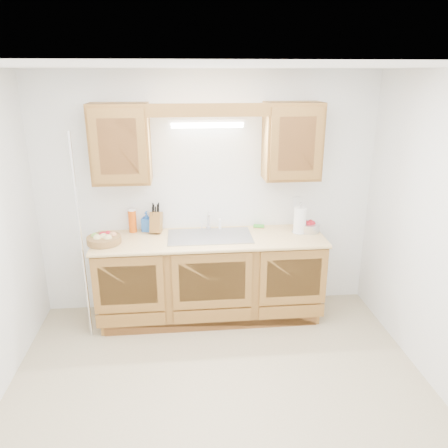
{
  "coord_description": "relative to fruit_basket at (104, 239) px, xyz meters",
  "views": [
    {
      "loc": [
        -0.26,
        -2.9,
        2.46
      ],
      "look_at": [
        0.11,
        0.85,
        1.15
      ],
      "focal_mm": 35.0,
      "sensor_mm": 36.0,
      "label": 1
    }
  ],
  "objects": [
    {
      "name": "valance",
      "position": [
        1.03,
        0.06,
        1.19
      ],
      "size": [
        2.2,
        0.05,
        0.12
      ],
      "primitive_type": "cube",
      "color": "olive",
      "rests_on": "room"
    },
    {
      "name": "countertop",
      "position": [
        1.03,
        0.06,
        -0.07
      ],
      "size": [
        2.3,
        0.63,
        0.04
      ],
      "primitive_type": "cube",
      "color": "#D7BA71",
      "rests_on": "base_cabinets"
    },
    {
      "name": "sink",
      "position": [
        1.03,
        0.08,
        -0.12
      ],
      "size": [
        0.84,
        0.46,
        0.36
      ],
      "color": "#9E9EA3",
      "rests_on": "countertop"
    },
    {
      "name": "outlet_plate",
      "position": [
        1.98,
        0.36,
        0.2
      ],
      "size": [
        0.08,
        0.01,
        0.12
      ],
      "primitive_type": "cube",
      "color": "white",
      "rests_on": "room"
    },
    {
      "name": "upper_cabinet_right",
      "position": [
        1.86,
        0.21,
        0.88
      ],
      "size": [
        0.55,
        0.33,
        0.75
      ],
      "primitive_type": "cube",
      "color": "olive",
      "rests_on": "room"
    },
    {
      "name": "soap_bottle",
      "position": [
        0.39,
        0.31,
        0.06
      ],
      "size": [
        0.11,
        0.12,
        0.21
      ],
      "primitive_type": "imported",
      "rotation": [
        0.0,
        0.0,
        -0.22
      ],
      "color": "#2258AD",
      "rests_on": "countertop"
    },
    {
      "name": "base_cabinets",
      "position": [
        1.03,
        0.07,
        -0.51
      ],
      "size": [
        2.2,
        0.6,
        0.86
      ],
      "primitive_type": "cube",
      "color": "olive",
      "rests_on": "ground"
    },
    {
      "name": "paper_towel",
      "position": [
        1.96,
        0.1,
        0.09
      ],
      "size": [
        0.16,
        0.16,
        0.32
      ],
      "rotation": [
        0.0,
        0.0,
        0.21
      ],
      "color": "silver",
      "rests_on": "countertop"
    },
    {
      "name": "apple_bowl",
      "position": [
        2.06,
        0.13,
        0.01
      ],
      "size": [
        0.26,
        0.26,
        0.12
      ],
      "rotation": [
        0.0,
        0.0,
        0.12
      ],
      "color": "silver",
      "rests_on": "countertop"
    },
    {
      "name": "room",
      "position": [
        1.03,
        -1.13,
        0.3
      ],
      "size": [
        3.52,
        3.5,
        2.5
      ],
      "color": "tan",
      "rests_on": "ground"
    },
    {
      "name": "upper_cabinet_left",
      "position": [
        0.2,
        0.21,
        0.88
      ],
      "size": [
        0.55,
        0.33,
        0.75
      ],
      "primitive_type": "cube",
      "color": "olive",
      "rests_on": "room"
    },
    {
      "name": "wire_shelf_pole",
      "position": [
        -0.17,
        -0.19,
        0.05
      ],
      "size": [
        0.03,
        0.03,
        2.0
      ],
      "primitive_type": "cylinder",
      "color": "silver",
      "rests_on": "ground"
    },
    {
      "name": "fruit_basket",
      "position": [
        0.0,
        0.0,
        0.0
      ],
      "size": [
        0.33,
        0.33,
        0.1
      ],
      "rotation": [
        0.0,
        0.0,
        -0.01
      ],
      "color": "#9F7A40",
      "rests_on": "countertop"
    },
    {
      "name": "knife_block",
      "position": [
        0.49,
        0.27,
        0.07
      ],
      "size": [
        0.14,
        0.2,
        0.32
      ],
      "rotation": [
        0.0,
        0.0,
        -0.19
      ],
      "color": "olive",
      "rests_on": "countertop"
    },
    {
      "name": "sponge",
      "position": [
        1.57,
        0.31,
        -0.04
      ],
      "size": [
        0.13,
        0.09,
        0.02
      ],
      "rotation": [
        0.0,
        0.0,
        -0.19
      ],
      "color": "#CC333F",
      "rests_on": "countertop"
    },
    {
      "name": "orange_canister",
      "position": [
        0.25,
        0.3,
        0.08
      ],
      "size": [
        0.09,
        0.09,
        0.24
      ],
      "rotation": [
        0.0,
        0.0,
        0.17
      ],
      "color": "#D4500B",
      "rests_on": "countertop"
    },
    {
      "name": "fluorescent_fixture",
      "position": [
        1.03,
        0.29,
        1.05
      ],
      "size": [
        0.76,
        0.08,
        0.08
      ],
      "color": "white",
      "rests_on": "room"
    }
  ]
}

